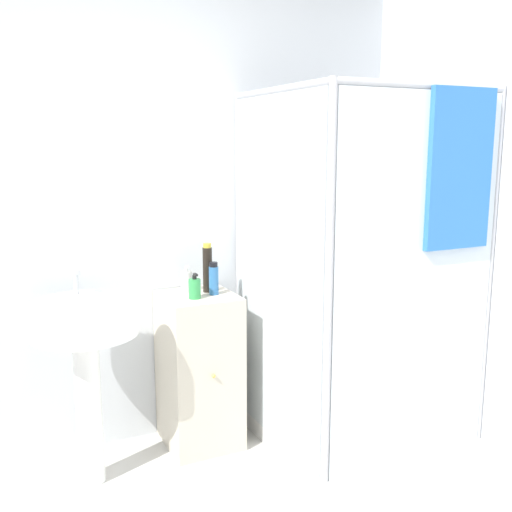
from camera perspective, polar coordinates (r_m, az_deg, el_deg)
wall_back at (r=3.18m, az=-13.88°, el=3.96°), size 6.40×0.06×2.50m
shower_enclosure at (r=3.26m, az=9.37°, el=-9.57°), size 0.97×1.00×1.87m
vanity_cabinet at (r=3.27m, az=-5.43°, el=-10.75°), size 0.37×0.42×0.83m
sink at (r=2.90m, az=-15.96°, el=-7.65°), size 0.50×0.50×1.02m
soap_dispenser at (r=3.05m, az=-5.87°, el=-3.08°), size 0.06×0.06×0.13m
shampoo_bottle_tall_black at (r=3.17m, az=-4.64°, el=-1.17°), size 0.05×0.05×0.26m
shampoo_bottle_blue at (r=3.12m, az=-4.05°, el=-2.19°), size 0.05×0.05×0.17m
lotion_bottle_white at (r=3.21m, az=-6.63°, el=-2.36°), size 0.06×0.06×0.14m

